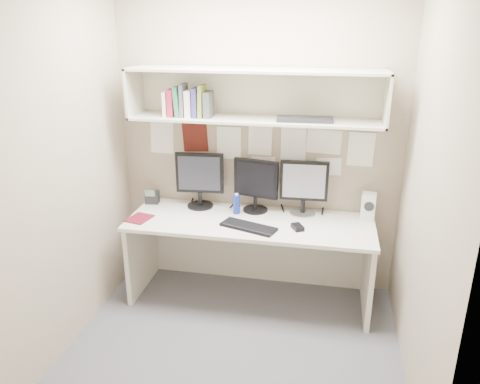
% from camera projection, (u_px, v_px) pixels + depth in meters
% --- Properties ---
extents(floor, '(2.40, 2.00, 0.01)m').
position_uv_depth(floor, '(235.00, 344.00, 3.48)').
color(floor, '#4D4D53').
rests_on(floor, ground).
extents(wall_back, '(2.40, 0.02, 2.60)m').
position_uv_depth(wall_back, '(258.00, 142.00, 3.95)').
color(wall_back, gray).
rests_on(wall_back, ground).
extents(wall_front, '(2.40, 0.02, 2.60)m').
position_uv_depth(wall_front, '(189.00, 248.00, 2.11)').
color(wall_front, gray).
rests_on(wall_front, ground).
extents(wall_left, '(0.02, 2.00, 2.60)m').
position_uv_depth(wall_left, '(65.00, 168.00, 3.24)').
color(wall_left, gray).
rests_on(wall_left, ground).
extents(wall_right, '(0.02, 2.00, 2.60)m').
position_uv_depth(wall_right, '(429.00, 191.00, 2.81)').
color(wall_right, gray).
rests_on(wall_right, ground).
extents(desk, '(2.00, 0.70, 0.73)m').
position_uv_depth(desk, '(250.00, 260.00, 3.95)').
color(desk, silver).
rests_on(desk, floor).
extents(overhead_hutch, '(2.00, 0.38, 0.40)m').
position_uv_depth(overhead_hutch, '(256.00, 94.00, 3.68)').
color(overhead_hutch, beige).
rests_on(overhead_hutch, wall_back).
extents(pinned_papers, '(1.92, 0.01, 0.48)m').
position_uv_depth(pinned_papers, '(258.00, 148.00, 3.96)').
color(pinned_papers, white).
rests_on(pinned_papers, wall_back).
extents(monitor_left, '(0.41, 0.23, 0.48)m').
position_uv_depth(monitor_left, '(200.00, 178.00, 4.02)').
color(monitor_left, black).
rests_on(monitor_left, desk).
extents(monitor_center, '(0.39, 0.21, 0.45)m').
position_uv_depth(monitor_center, '(256.00, 183.00, 3.94)').
color(monitor_center, black).
rests_on(monitor_center, desk).
extents(monitor_right, '(0.40, 0.22, 0.46)m').
position_uv_depth(monitor_right, '(304.00, 186.00, 3.87)').
color(monitor_right, '#A5A5AA').
rests_on(monitor_right, desk).
extents(keyboard, '(0.47, 0.29, 0.02)m').
position_uv_depth(keyboard, '(248.00, 227.00, 3.67)').
color(keyboard, black).
rests_on(keyboard, desk).
extents(mouse, '(0.12, 0.13, 0.04)m').
position_uv_depth(mouse, '(297.00, 227.00, 3.65)').
color(mouse, black).
rests_on(mouse, desk).
extents(speaker, '(0.12, 0.13, 0.22)m').
position_uv_depth(speaker, '(368.00, 206.00, 3.81)').
color(speaker, silver).
rests_on(speaker, desk).
extents(blue_bottle, '(0.06, 0.06, 0.18)m').
position_uv_depth(blue_bottle, '(237.00, 204.00, 3.93)').
color(blue_bottle, navy).
rests_on(blue_bottle, desk).
extents(maroon_notebook, '(0.21, 0.24, 0.01)m').
position_uv_depth(maroon_notebook, '(139.00, 218.00, 3.84)').
color(maroon_notebook, '#5C0F1D').
rests_on(maroon_notebook, desk).
extents(desk_phone, '(0.13, 0.12, 0.14)m').
position_uv_depth(desk_phone, '(152.00, 197.00, 4.17)').
color(desk_phone, black).
rests_on(desk_phone, desk).
extents(book_stack, '(0.38, 0.16, 0.26)m').
position_uv_depth(book_stack, '(188.00, 102.00, 3.72)').
color(book_stack, white).
rests_on(book_stack, overhead_hutch).
extents(hutch_tray, '(0.44, 0.19, 0.03)m').
position_uv_depth(hutch_tray, '(305.00, 119.00, 3.57)').
color(hutch_tray, black).
rests_on(hutch_tray, overhead_hutch).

